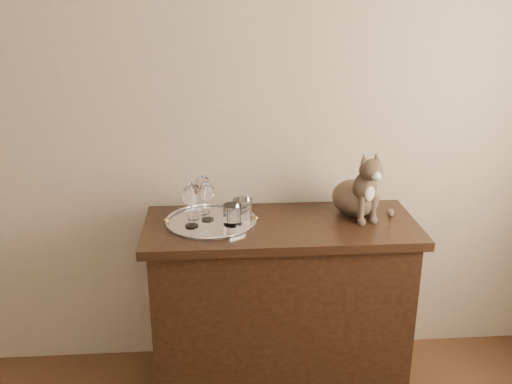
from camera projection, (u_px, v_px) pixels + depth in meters
wall_back at (143, 99)px, 2.58m from camera, size 4.00×0.10×2.70m
sideboard at (280, 308)px, 2.64m from camera, size 1.20×0.50×0.85m
tray at (211, 222)px, 2.50m from camera, size 0.40×0.40×0.01m
wine_glass_a at (193, 200)px, 2.50m from camera, size 0.06×0.06×0.17m
wine_glass_b at (203, 194)px, 2.57m from camera, size 0.07×0.07×0.18m
wine_glass_c at (191, 206)px, 2.42m from camera, size 0.07×0.07×0.18m
wine_glass_d at (207, 201)px, 2.49m from camera, size 0.07×0.07×0.18m
tumbler_a at (232, 215)px, 2.45m from camera, size 0.08×0.08×0.09m
tumbler_c at (243, 209)px, 2.50m from camera, size 0.08×0.08×0.09m
cat at (356, 181)px, 2.55m from camera, size 0.38×0.36×0.32m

